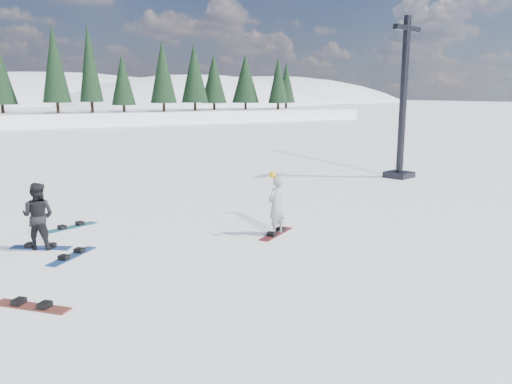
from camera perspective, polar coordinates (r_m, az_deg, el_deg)
ground at (r=13.33m, az=-5.43°, el=-5.42°), size 420.00×420.00×0.00m
lift_tower at (r=23.63m, az=16.39°, el=8.56°), size 1.95×1.31×7.12m
snowboarder_woman at (r=13.54m, az=2.34°, el=-1.47°), size 0.70×0.59×1.78m
snowboarder_man at (r=13.44m, az=-23.65°, el=-2.51°), size 1.03×0.98×1.67m
snowboard_woman at (r=13.75m, az=2.32°, el=-4.80°), size 1.42×1.04×0.03m
snowboard_man at (r=13.65m, az=-23.38°, el=-5.86°), size 1.41×1.05×0.03m
snowboard_loose_b at (r=10.11m, az=-24.22°, el=-11.85°), size 1.26×1.26×0.03m
snowboard_loose_c at (r=15.35m, az=-20.37°, el=-3.80°), size 1.50×0.81×0.03m
snowboard_loose_a at (r=12.68m, az=-20.29°, el=-6.90°), size 1.28×1.23×0.03m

